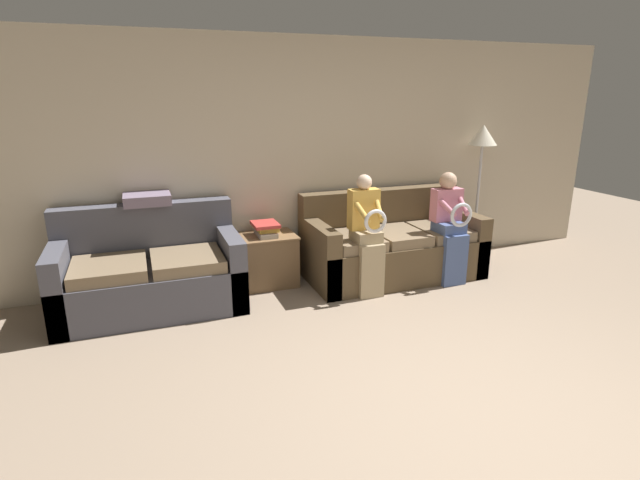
{
  "coord_description": "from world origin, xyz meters",
  "views": [
    {
      "loc": [
        -1.87,
        -2.09,
        1.98
      ],
      "look_at": [
        -0.42,
        1.83,
        0.74
      ],
      "focal_mm": 28.0,
      "sensor_mm": 36.0,
      "label": 1
    }
  ],
  "objects_px": {
    "couch_main": "(391,247)",
    "side_shelf": "(267,259)",
    "child_left_seated": "(367,231)",
    "child_right_seated": "(450,223)",
    "floor_lamp": "(482,146)",
    "couch_side": "(150,274)",
    "book_stack": "(266,229)",
    "throw_pillow": "(147,198)"
  },
  "relations": [
    {
      "from": "throw_pillow",
      "to": "child_right_seated",
      "type": "bearing_deg",
      "value": -13.07
    },
    {
      "from": "side_shelf",
      "to": "child_right_seated",
      "type": "bearing_deg",
      "value": -17.33
    },
    {
      "from": "couch_side",
      "to": "floor_lamp",
      "type": "xyz_separation_m",
      "value": [
        3.8,
        0.17,
        1.04
      ]
    },
    {
      "from": "couch_main",
      "to": "couch_side",
      "type": "bearing_deg",
      "value": 179.77
    },
    {
      "from": "couch_main",
      "to": "child_left_seated",
      "type": "relative_size",
      "value": 1.58
    },
    {
      "from": "couch_side",
      "to": "child_left_seated",
      "type": "relative_size",
      "value": 1.38
    },
    {
      "from": "couch_side",
      "to": "book_stack",
      "type": "xyz_separation_m",
      "value": [
        1.18,
        0.19,
        0.29
      ]
    },
    {
      "from": "couch_side",
      "to": "book_stack",
      "type": "distance_m",
      "value": 1.23
    },
    {
      "from": "side_shelf",
      "to": "couch_main",
      "type": "bearing_deg",
      "value": -8.32
    },
    {
      "from": "child_left_seated",
      "to": "child_right_seated",
      "type": "xyz_separation_m",
      "value": [
        0.97,
        -0.0,
        -0.01
      ]
    },
    {
      "from": "floor_lamp",
      "to": "couch_side",
      "type": "bearing_deg",
      "value": -177.41
    },
    {
      "from": "child_right_seated",
      "to": "throw_pillow",
      "type": "distance_m",
      "value": 3.09
    },
    {
      "from": "couch_main",
      "to": "floor_lamp",
      "type": "relative_size",
      "value": 1.18
    },
    {
      "from": "book_stack",
      "to": "throw_pillow",
      "type": "bearing_deg",
      "value": 174.0
    },
    {
      "from": "book_stack",
      "to": "floor_lamp",
      "type": "height_order",
      "value": "floor_lamp"
    },
    {
      "from": "child_left_seated",
      "to": "book_stack",
      "type": "height_order",
      "value": "child_left_seated"
    },
    {
      "from": "book_stack",
      "to": "floor_lamp",
      "type": "bearing_deg",
      "value": -0.32
    },
    {
      "from": "child_right_seated",
      "to": "couch_main",
      "type": "bearing_deg",
      "value": 142.03
    },
    {
      "from": "couch_side",
      "to": "book_stack",
      "type": "relative_size",
      "value": 5.17
    },
    {
      "from": "couch_side",
      "to": "child_right_seated",
      "type": "distance_m",
      "value": 3.08
    },
    {
      "from": "couch_side",
      "to": "floor_lamp",
      "type": "height_order",
      "value": "floor_lamp"
    },
    {
      "from": "child_left_seated",
      "to": "floor_lamp",
      "type": "distance_m",
      "value": 1.95
    },
    {
      "from": "couch_main",
      "to": "side_shelf",
      "type": "height_order",
      "value": "couch_main"
    },
    {
      "from": "couch_side",
      "to": "couch_main",
      "type": "bearing_deg",
      "value": -0.23
    },
    {
      "from": "couch_main",
      "to": "side_shelf",
      "type": "distance_m",
      "value": 1.39
    },
    {
      "from": "book_stack",
      "to": "throw_pillow",
      "type": "relative_size",
      "value": 0.75
    },
    {
      "from": "child_left_seated",
      "to": "side_shelf",
      "type": "height_order",
      "value": "child_left_seated"
    },
    {
      "from": "couch_main",
      "to": "child_right_seated",
      "type": "bearing_deg",
      "value": -37.97
    },
    {
      "from": "child_right_seated",
      "to": "floor_lamp",
      "type": "xyz_separation_m",
      "value": [
        0.76,
        0.56,
        0.72
      ]
    },
    {
      "from": "child_left_seated",
      "to": "side_shelf",
      "type": "relative_size",
      "value": 1.96
    },
    {
      "from": "child_right_seated",
      "to": "side_shelf",
      "type": "distance_m",
      "value": 1.98
    },
    {
      "from": "couch_side",
      "to": "throw_pillow",
      "type": "distance_m",
      "value": 0.74
    },
    {
      "from": "side_shelf",
      "to": "floor_lamp",
      "type": "bearing_deg",
      "value": -0.42
    },
    {
      "from": "child_left_seated",
      "to": "side_shelf",
      "type": "distance_m",
      "value": 1.12
    },
    {
      "from": "child_left_seated",
      "to": "throw_pillow",
      "type": "xyz_separation_m",
      "value": [
        -2.02,
        0.69,
        0.34
      ]
    },
    {
      "from": "child_right_seated",
      "to": "side_shelf",
      "type": "height_order",
      "value": "child_right_seated"
    },
    {
      "from": "child_left_seated",
      "to": "book_stack",
      "type": "bearing_deg",
      "value": 147.04
    },
    {
      "from": "side_shelf",
      "to": "floor_lamp",
      "type": "height_order",
      "value": "floor_lamp"
    },
    {
      "from": "couch_side",
      "to": "child_right_seated",
      "type": "height_order",
      "value": "child_right_seated"
    },
    {
      "from": "couch_main",
      "to": "floor_lamp",
      "type": "distance_m",
      "value": 1.63
    },
    {
      "from": "couch_side",
      "to": "floor_lamp",
      "type": "distance_m",
      "value": 3.94
    },
    {
      "from": "throw_pillow",
      "to": "floor_lamp",
      "type": "bearing_deg",
      "value": -2.05
    }
  ]
}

